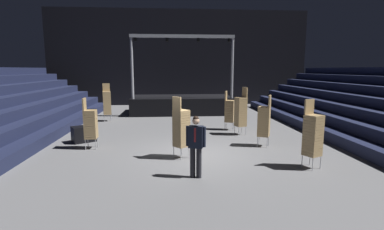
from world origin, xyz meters
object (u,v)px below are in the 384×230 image
at_px(chair_stack_mid_right, 107,102).
at_px(equipment_road_case, 84,134).
at_px(stage_riser, 182,104).
at_px(chair_stack_rear_left, 181,128).
at_px(chair_stack_mid_left, 241,111).
at_px(chair_stack_front_left, 313,134).
at_px(chair_stack_front_right, 229,111).
at_px(chair_stack_mid_centre, 264,121).
at_px(chair_stack_rear_right, 90,123).
at_px(man_with_tie, 196,143).

height_order(chair_stack_mid_right, equipment_road_case, chair_stack_mid_right).
bearing_deg(equipment_road_case, stage_riser, 60.44).
relative_size(chair_stack_mid_right, chair_stack_rear_left, 1.04).
height_order(stage_riser, chair_stack_mid_right, stage_riser).
bearing_deg(equipment_road_case, chair_stack_mid_left, 6.90).
xyz_separation_m(chair_stack_front_left, chair_stack_mid_right, (-8.05, 8.86, 0.04)).
relative_size(chair_stack_mid_left, equipment_road_case, 2.47).
bearing_deg(chair_stack_front_right, chair_stack_mid_left, 35.83).
xyz_separation_m(chair_stack_front_right, chair_stack_mid_right, (-6.68, 2.98, 0.13)).
xyz_separation_m(chair_stack_mid_left, chair_stack_mid_centre, (0.43, -2.08, -0.08)).
bearing_deg(chair_stack_mid_left, chair_stack_rear_left, 121.86).
distance_m(chair_stack_mid_left, equipment_road_case, 7.04).
bearing_deg(chair_stack_mid_right, chair_stack_rear_right, 81.92).
distance_m(chair_stack_mid_left, chair_stack_rear_left, 4.47).
distance_m(chair_stack_front_left, chair_stack_rear_left, 4.21).
distance_m(stage_riser, man_with_tie, 12.38).
distance_m(chair_stack_front_right, chair_stack_mid_centre, 3.29).
distance_m(chair_stack_mid_left, chair_stack_mid_centre, 2.13).
height_order(chair_stack_mid_centre, equipment_road_case, chair_stack_mid_centre).
height_order(chair_stack_rear_right, equipment_road_case, chair_stack_rear_right).
bearing_deg(chair_stack_mid_centre, chair_stack_rear_left, 138.64).
relative_size(chair_stack_mid_right, equipment_road_case, 2.47).
distance_m(chair_stack_front_right, chair_stack_mid_left, 1.18).
height_order(man_with_tie, chair_stack_mid_right, chair_stack_mid_right).
distance_m(chair_stack_mid_right, equipment_road_case, 5.02).
distance_m(chair_stack_mid_centre, equipment_road_case, 7.51).
bearing_deg(chair_stack_mid_right, chair_stack_mid_centre, 125.98).
bearing_deg(chair_stack_rear_left, chair_stack_mid_right, 169.52).
relative_size(man_with_tie, chair_stack_mid_right, 0.80).
height_order(stage_riser, chair_stack_rear_right, stage_riser).
xyz_separation_m(chair_stack_rear_right, equipment_road_case, (-0.60, 1.08, -0.65)).
xyz_separation_m(chair_stack_mid_right, chair_stack_rear_right, (0.64, -6.04, -0.13)).
xyz_separation_m(chair_stack_front_left, chair_stack_front_right, (-1.37, 5.88, -0.08)).
distance_m(man_with_tie, equipment_road_case, 6.25).
bearing_deg(chair_stack_rear_left, chair_stack_mid_left, 100.30).
bearing_deg(chair_stack_mid_left, chair_stack_front_right, -2.57).
bearing_deg(chair_stack_mid_left, chair_stack_rear_right, 89.46).
height_order(chair_stack_mid_right, chair_stack_mid_centre, chair_stack_mid_right).
bearing_deg(chair_stack_rear_left, man_with_tie, -28.90).
bearing_deg(chair_stack_rear_right, stage_riser, 155.23).
height_order(stage_riser, chair_stack_front_left, stage_riser).
height_order(stage_riser, equipment_road_case, stage_riser).
bearing_deg(chair_stack_rear_right, chair_stack_mid_left, 105.49).
relative_size(man_with_tie, chair_stack_front_right, 0.90).
bearing_deg(chair_stack_mid_centre, chair_stack_mid_right, 77.44).
height_order(man_with_tie, chair_stack_front_left, chair_stack_front_left).
xyz_separation_m(man_with_tie, chair_stack_front_left, (3.65, 0.52, 0.06)).
relative_size(stage_riser, chair_stack_mid_left, 3.12).
bearing_deg(stage_riser, chair_stack_front_left, -73.52).
bearing_deg(chair_stack_front_left, man_with_tie, -18.76).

